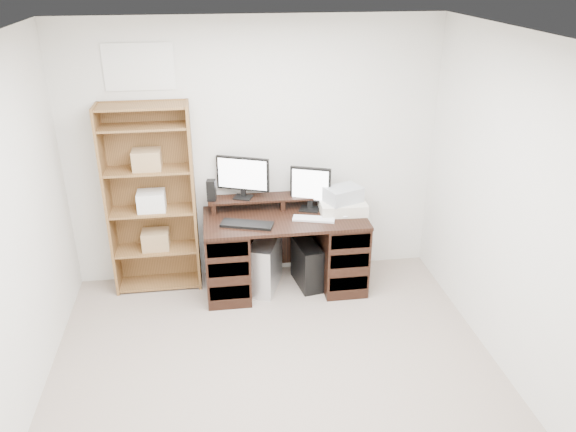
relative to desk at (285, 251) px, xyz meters
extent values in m
cube|color=#A39182|center=(-0.24, -1.64, -0.40)|extent=(3.50, 4.00, 0.02)
cube|color=white|center=(-0.24, -1.64, 2.12)|extent=(3.50, 4.00, 0.02)
cube|color=white|center=(-0.24, 0.37, 0.86)|extent=(3.50, 0.02, 2.50)
cube|color=white|center=(1.52, -1.64, 0.86)|extent=(0.02, 4.00, 2.50)
cube|color=white|center=(-1.21, 0.35, 1.69)|extent=(0.60, 0.01, 0.40)
cube|color=black|center=(0.00, -0.01, 0.35)|extent=(1.50, 0.70, 0.03)
cube|color=black|center=(-0.55, -0.01, -0.03)|extent=(0.40, 0.66, 0.72)
cube|color=black|center=(0.55, -0.01, -0.03)|extent=(0.40, 0.66, 0.72)
cube|color=black|center=(0.00, 0.32, 0.01)|extent=(1.48, 0.02, 0.65)
cube|color=black|center=(-0.55, -0.34, -0.21)|extent=(0.36, 0.01, 0.14)
cube|color=black|center=(-0.55, -0.34, 0.03)|extent=(0.36, 0.01, 0.14)
cube|color=black|center=(-0.55, -0.34, 0.23)|extent=(0.36, 0.01, 0.14)
cube|color=black|center=(0.55, -0.34, -0.21)|extent=(0.36, 0.01, 0.14)
cube|color=black|center=(0.55, -0.34, 0.03)|extent=(0.36, 0.01, 0.14)
cube|color=black|center=(0.55, -0.34, 0.23)|extent=(0.36, 0.01, 0.14)
cube|color=black|center=(-0.65, 0.21, 0.41)|extent=(0.04, 0.20, 0.10)
cube|color=black|center=(0.00, 0.21, 0.41)|extent=(0.04, 0.20, 0.10)
cube|color=black|center=(0.65, 0.21, 0.41)|extent=(0.04, 0.20, 0.10)
cube|color=black|center=(0.00, 0.21, 0.47)|extent=(1.40, 0.22, 0.02)
cube|color=black|center=(-0.37, 0.20, 0.49)|extent=(0.20, 0.18, 0.01)
cube|color=black|center=(-0.36, 0.22, 0.54)|extent=(0.05, 0.04, 0.09)
cube|color=black|center=(-0.36, 0.22, 0.72)|extent=(0.48, 0.22, 0.32)
cube|color=white|center=(-0.37, 0.21, 0.72)|extent=(0.43, 0.17, 0.28)
cube|color=black|center=(0.25, 0.11, 0.37)|extent=(0.22, 0.20, 0.02)
cube|color=black|center=(0.26, 0.13, 0.43)|extent=(0.06, 0.05, 0.10)
cube|color=black|center=(0.26, 0.13, 0.61)|extent=(0.37, 0.17, 0.33)
cube|color=white|center=(0.25, 0.11, 0.61)|extent=(0.32, 0.13, 0.29)
cube|color=black|center=(-0.66, 0.19, 0.58)|extent=(0.09, 0.09, 0.20)
cube|color=black|center=(-0.36, -0.15, 0.37)|extent=(0.49, 0.29, 0.03)
cube|color=silver|center=(0.25, -0.11, 0.37)|extent=(0.40, 0.22, 0.02)
ellipsoid|color=white|center=(0.55, -0.11, 0.38)|extent=(0.11, 0.09, 0.04)
cube|color=beige|center=(0.55, 0.03, 0.41)|extent=(0.44, 0.34, 0.11)
cube|color=#A3A7AD|center=(0.55, 0.03, 0.54)|extent=(0.39, 0.33, 0.14)
cube|color=silver|center=(-0.19, 0.01, -0.14)|extent=(0.38, 0.55, 0.50)
cube|color=black|center=(0.22, 0.00, -0.17)|extent=(0.26, 0.47, 0.44)
cube|color=#19FF33|center=(0.25, -0.21, -0.07)|extent=(0.01, 0.01, 0.01)
cube|color=brown|center=(-1.60, 0.19, 0.51)|extent=(0.02, 0.30, 1.80)
cube|color=brown|center=(-0.82, 0.19, 0.51)|extent=(0.02, 0.30, 1.80)
cube|color=brown|center=(-1.21, 0.33, 0.51)|extent=(0.80, 0.01, 1.80)
cube|color=brown|center=(-1.21, 0.19, -0.36)|extent=(0.75, 0.28, 0.02)
cube|color=brown|center=(-1.21, 0.19, 0.01)|extent=(0.75, 0.28, 0.02)
cube|color=brown|center=(-1.21, 0.19, 0.41)|extent=(0.75, 0.28, 0.02)
cube|color=brown|center=(-1.21, 0.19, 0.81)|extent=(0.75, 0.28, 0.02)
cube|color=brown|center=(-1.21, 0.19, 1.21)|extent=(0.75, 0.28, 0.02)
cube|color=brown|center=(-1.21, 0.19, 1.39)|extent=(0.75, 0.28, 0.02)
cube|color=#A07F54|center=(-1.21, 0.19, 0.11)|extent=(0.25, 0.20, 0.18)
cube|color=white|center=(-1.21, 0.19, 0.51)|extent=(0.25, 0.20, 0.18)
cube|color=#A07F54|center=(-1.21, 0.19, 0.91)|extent=(0.25, 0.20, 0.18)
camera|label=1|loc=(-0.64, -4.68, 2.55)|focal=35.00mm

